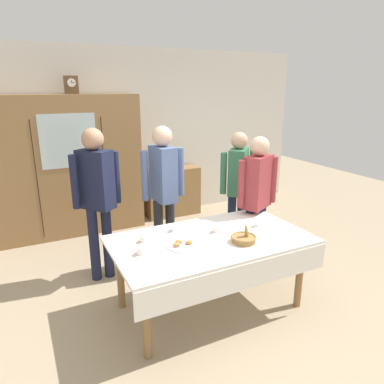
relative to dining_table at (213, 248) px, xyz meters
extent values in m
plane|color=tan|center=(0.00, 0.24, -0.65)|extent=(12.00, 12.00, 0.00)
cube|color=silver|center=(0.00, 2.89, 0.70)|extent=(6.40, 0.10, 2.70)
cylinder|color=olive|center=(-0.79, -0.35, -0.29)|extent=(0.07, 0.07, 0.71)
cylinder|color=olive|center=(0.79, -0.35, -0.29)|extent=(0.07, 0.07, 0.71)
cylinder|color=olive|center=(-0.79, 0.42, -0.29)|extent=(0.07, 0.07, 0.71)
cylinder|color=olive|center=(0.79, 0.42, -0.29)|extent=(0.07, 0.07, 0.71)
cube|color=white|center=(0.00, 0.04, 0.08)|extent=(1.86, 1.05, 0.03)
cube|color=white|center=(0.00, -0.49, -0.06)|extent=(1.86, 0.01, 0.24)
cube|color=olive|center=(-0.90, 2.59, 0.36)|extent=(2.05, 0.45, 2.02)
cube|color=silver|center=(-0.90, 2.36, 0.76)|extent=(0.74, 0.01, 0.73)
cube|color=black|center=(-1.35, 2.36, 0.26)|extent=(0.01, 0.01, 1.61)
cube|color=black|center=(-0.45, 2.36, 0.26)|extent=(0.01, 0.01, 1.61)
cube|color=brown|center=(-0.76, 2.59, 1.49)|extent=(0.18, 0.10, 0.24)
cylinder|color=white|center=(-0.76, 2.54, 1.52)|extent=(0.11, 0.01, 0.11)
cube|color=black|center=(-0.76, 2.53, 1.53)|extent=(0.00, 0.00, 0.04)
cube|color=black|center=(-0.74, 2.53, 1.52)|extent=(0.05, 0.00, 0.00)
cube|color=olive|center=(0.73, 2.64, -0.24)|extent=(0.91, 0.35, 0.81)
cube|color=#99332D|center=(0.73, 2.64, 0.18)|extent=(0.17, 0.23, 0.03)
cube|color=#2D5184|center=(0.73, 2.64, 0.21)|extent=(0.16, 0.21, 0.03)
cube|color=#2D5184|center=(0.73, 2.64, 0.24)|extent=(0.16, 0.18, 0.03)
cube|color=#3D754C|center=(0.73, 2.64, 0.27)|extent=(0.15, 0.23, 0.02)
cylinder|color=white|center=(-0.70, 0.01, 0.09)|extent=(0.13, 0.13, 0.01)
cylinder|color=white|center=(-0.70, 0.01, 0.13)|extent=(0.08, 0.08, 0.05)
torus|color=white|center=(-0.66, 0.01, 0.13)|extent=(0.04, 0.01, 0.04)
cylinder|color=#47230F|center=(-0.70, 0.01, 0.15)|extent=(0.06, 0.06, 0.01)
cylinder|color=white|center=(0.57, 0.07, 0.09)|extent=(0.13, 0.13, 0.01)
cylinder|color=white|center=(0.57, 0.07, 0.13)|extent=(0.08, 0.08, 0.05)
torus|color=white|center=(0.61, 0.07, 0.13)|extent=(0.04, 0.01, 0.04)
cylinder|color=white|center=(-0.24, 0.34, 0.09)|extent=(0.13, 0.13, 0.01)
cylinder|color=white|center=(-0.24, 0.34, 0.13)|extent=(0.08, 0.08, 0.05)
torus|color=white|center=(-0.20, 0.34, 0.13)|extent=(0.04, 0.01, 0.04)
cylinder|color=#47230F|center=(-0.24, 0.34, 0.15)|extent=(0.06, 0.06, 0.01)
cylinder|color=white|center=(-0.59, 0.24, 0.09)|extent=(0.13, 0.13, 0.01)
cylinder|color=white|center=(-0.59, 0.24, 0.13)|extent=(0.08, 0.08, 0.05)
torus|color=white|center=(-0.56, 0.24, 0.13)|extent=(0.04, 0.01, 0.04)
cylinder|color=#47230F|center=(-0.59, 0.24, 0.15)|extent=(0.06, 0.06, 0.01)
cylinder|color=white|center=(0.11, 0.13, 0.09)|extent=(0.13, 0.13, 0.01)
cylinder|color=white|center=(0.11, 0.13, 0.13)|extent=(0.08, 0.08, 0.05)
torus|color=white|center=(0.15, 0.13, 0.13)|extent=(0.04, 0.01, 0.04)
cylinder|color=#47230F|center=(0.11, 0.13, 0.15)|extent=(0.06, 0.06, 0.01)
cylinder|color=#9E7542|center=(0.23, -0.17, 0.12)|extent=(0.22, 0.22, 0.05)
torus|color=#9E7542|center=(0.23, -0.17, 0.14)|extent=(0.24, 0.24, 0.02)
cylinder|color=tan|center=(0.26, -0.18, 0.19)|extent=(0.03, 0.02, 0.12)
cylinder|color=tan|center=(0.26, -0.17, 0.19)|extent=(0.04, 0.02, 0.12)
cylinder|color=tan|center=(0.26, -0.16, 0.19)|extent=(0.03, 0.03, 0.12)
cylinder|color=white|center=(-0.31, -0.01, 0.10)|extent=(0.28, 0.28, 0.01)
ellipsoid|color=#BC7F3D|center=(-0.25, -0.01, 0.12)|extent=(0.07, 0.05, 0.04)
ellipsoid|color=#BC7F3D|center=(-0.33, 0.05, 0.12)|extent=(0.07, 0.05, 0.04)
ellipsoid|color=#BC7F3D|center=(-0.37, -0.01, 0.12)|extent=(0.07, 0.05, 0.04)
cube|color=silver|center=(-0.09, -0.12, 0.09)|extent=(0.10, 0.01, 0.00)
ellipsoid|color=silver|center=(-0.03, -0.12, 0.09)|extent=(0.03, 0.02, 0.01)
cube|color=silver|center=(0.09, 0.40, 0.09)|extent=(0.10, 0.01, 0.00)
ellipsoid|color=silver|center=(0.15, 0.40, 0.09)|extent=(0.03, 0.02, 0.01)
cube|color=silver|center=(0.36, 0.05, 0.09)|extent=(0.10, 0.01, 0.00)
ellipsoid|color=silver|center=(0.42, 0.05, 0.09)|extent=(0.03, 0.02, 0.01)
cylinder|color=#191E38|center=(-0.90, 1.08, -0.23)|extent=(0.11, 0.11, 0.85)
cylinder|color=#191E38|center=(-0.75, 1.08, -0.23)|extent=(0.11, 0.11, 0.85)
cube|color=#191E38|center=(-0.83, 1.08, 0.52)|extent=(0.38, 0.41, 0.64)
sphere|color=tan|center=(-0.83, 1.08, 0.95)|extent=(0.23, 0.23, 0.23)
cylinder|color=#191E38|center=(-1.05, 1.08, 0.52)|extent=(0.08, 0.08, 0.57)
cylinder|color=#191E38|center=(-0.61, 1.08, 0.52)|extent=(0.08, 0.08, 0.57)
cylinder|color=#232328|center=(-0.15, 1.03, -0.23)|extent=(0.11, 0.11, 0.84)
cylinder|color=#232328|center=(0.00, 1.03, -0.23)|extent=(0.11, 0.11, 0.84)
cube|color=slate|center=(-0.08, 1.03, 0.51)|extent=(0.23, 0.37, 0.63)
sphere|color=#DBB293|center=(-0.08, 1.03, 0.94)|extent=(0.23, 0.23, 0.23)
cylinder|color=slate|center=(-0.30, 1.03, 0.51)|extent=(0.08, 0.08, 0.57)
cylinder|color=slate|center=(0.14, 1.03, 0.51)|extent=(0.08, 0.08, 0.57)
cylinder|color=#191E38|center=(0.89, 1.04, -0.26)|extent=(0.11, 0.11, 0.78)
cylinder|color=#191E38|center=(1.04, 1.04, -0.26)|extent=(0.11, 0.11, 0.78)
cube|color=#33704C|center=(0.96, 1.04, 0.42)|extent=(0.39, 0.40, 0.59)
sphere|color=tan|center=(0.96, 1.04, 0.82)|extent=(0.21, 0.21, 0.21)
cylinder|color=#33704C|center=(0.74, 1.04, 0.42)|extent=(0.08, 0.08, 0.53)
cylinder|color=#33704C|center=(1.18, 1.04, 0.42)|extent=(0.08, 0.08, 0.53)
cylinder|color=#191E38|center=(0.77, 0.46, -0.25)|extent=(0.11, 0.11, 0.79)
cylinder|color=#191E38|center=(0.92, 0.46, -0.25)|extent=(0.11, 0.11, 0.79)
cube|color=#933338|center=(0.84, 0.46, 0.44)|extent=(0.41, 0.34, 0.59)
sphere|color=#DBB293|center=(0.84, 0.46, 0.84)|extent=(0.21, 0.21, 0.21)
cylinder|color=#933338|center=(0.62, 0.46, 0.44)|extent=(0.08, 0.08, 0.53)
cylinder|color=#933338|center=(1.06, 0.46, 0.44)|extent=(0.08, 0.08, 0.53)
camera|label=1|loc=(-1.53, -2.63, 1.47)|focal=32.98mm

